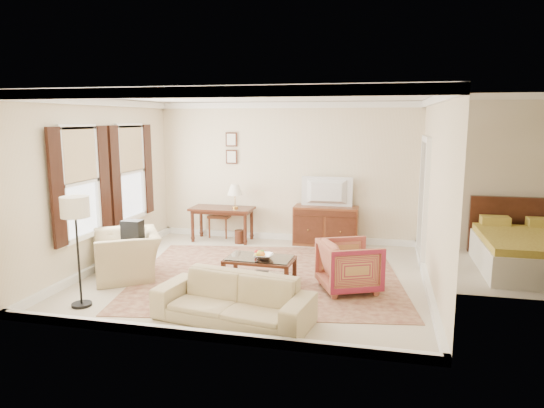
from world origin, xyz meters
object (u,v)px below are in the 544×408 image
at_px(tv, 326,183).
at_px(striped_armchair, 349,264).
at_px(sofa, 233,292).
at_px(club_armchair, 127,247).
at_px(writing_desk, 222,213).
at_px(coffee_table, 260,264).
at_px(sideboard, 326,226).

distance_m(tv, striped_armchair, 2.83).
bearing_deg(sofa, club_armchair, 159.26).
relative_size(writing_desk, striped_armchair, 1.55).
bearing_deg(sofa, striped_armchair, 57.48).
distance_m(coffee_table, striped_armchair, 1.37).
relative_size(sideboard, coffee_table, 1.21).
bearing_deg(tv, sideboard, -90.00).
relative_size(sideboard, club_armchair, 1.14).
height_order(sideboard, coffee_table, sideboard).
bearing_deg(club_armchair, sofa, 25.93).
bearing_deg(club_armchair, writing_desk, 131.01).
bearing_deg(striped_armchair, sofa, 113.44).
relative_size(writing_desk, sofa, 0.65).
relative_size(coffee_table, club_armchair, 0.94).
bearing_deg(coffee_table, tv, 75.00).
relative_size(striped_armchair, sofa, 0.42).
relative_size(tv, sofa, 0.49).
height_order(writing_desk, coffee_table, writing_desk).
bearing_deg(sideboard, sofa, -99.67).
height_order(coffee_table, striped_armchair, striped_armchair).
bearing_deg(sideboard, tv, -90.00).
bearing_deg(striped_armchair, tv, -9.65).
relative_size(coffee_table, striped_armchair, 1.28).
height_order(writing_desk, tv, tv).
height_order(sideboard, sofa, sideboard).
xyz_separation_m(striped_armchair, club_armchair, (-3.58, -0.14, 0.08)).
relative_size(tv, coffee_table, 0.92).
xyz_separation_m(coffee_table, striped_armchair, (1.37, 0.05, 0.08)).
bearing_deg(tv, striped_armchair, 104.17).
distance_m(sideboard, tv, 0.89).
bearing_deg(sofa, sideboard, 90.54).
distance_m(sideboard, sofa, 4.15).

